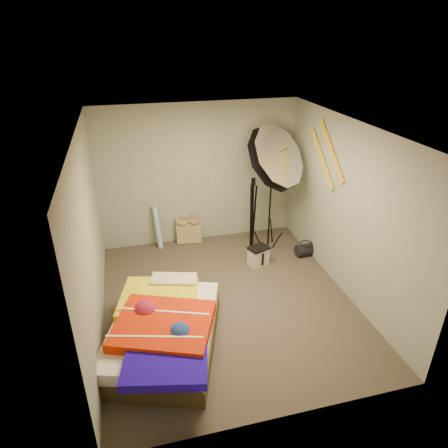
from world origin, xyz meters
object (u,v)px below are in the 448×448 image
object	(u,v)px
photo_umbrella	(273,159)
camera_tripod	(252,209)
duffel_bag	(306,250)
bed	(164,330)
camera_case	(258,256)
tote_bag	(189,231)
wrapping_roll	(158,227)

from	to	relation	value
photo_umbrella	camera_tripod	bearing A→B (deg)	139.50
duffel_bag	bed	bearing A→B (deg)	-152.66
camera_case	duffel_bag	size ratio (longest dim) A/B	0.87
tote_bag	bed	world-z (taller)	bed
duffel_bag	photo_umbrella	world-z (taller)	photo_umbrella
camera_case	camera_tripod	xyz separation A→B (m)	(0.06, 0.57, 0.60)
wrapping_roll	bed	world-z (taller)	wrapping_roll
tote_bag	photo_umbrella	size ratio (longest dim) A/B	0.19
tote_bag	camera_tripod	size ratio (longest dim) A/B	0.34
tote_bag	bed	bearing A→B (deg)	-101.50
bed	camera_tripod	bearing A→B (deg)	49.25
camera_tripod	photo_umbrella	bearing A→B (deg)	-40.50
bed	camera_tripod	xyz separation A→B (m)	(1.81, 2.10, 0.50)
tote_bag	camera_case	distance (m)	1.45
camera_case	bed	xyz separation A→B (m)	(-1.75, -1.53, 0.11)
camera_case	camera_tripod	world-z (taller)	camera_tripod
camera_case	photo_umbrella	xyz separation A→B (m)	(0.30, 0.37, 1.54)
duffel_bag	photo_umbrella	distance (m)	1.72
camera_case	bed	distance (m)	2.32
tote_bag	wrapping_roll	bearing A→B (deg)	-170.13
wrapping_roll	tote_bag	bearing A→B (deg)	5.03
wrapping_roll	camera_case	bearing A→B (deg)	-33.35
wrapping_roll	duffel_bag	xyz separation A→B (m)	(2.44, -0.94, -0.29)
camera_case	photo_umbrella	world-z (taller)	photo_umbrella
bed	wrapping_roll	bearing A→B (deg)	85.46
duffel_bag	photo_umbrella	xyz separation A→B (m)	(-0.60, 0.29, 1.58)
camera_tripod	duffel_bag	bearing A→B (deg)	-30.41
bed	camera_case	bearing A→B (deg)	41.21
tote_bag	camera_tripod	xyz separation A→B (m)	(1.05, -0.50, 0.53)
wrapping_roll	camera_case	size ratio (longest dim) A/B	2.58
wrapping_roll	photo_umbrella	xyz separation A→B (m)	(1.85, -0.65, 1.30)
camera_case	duffel_bag	xyz separation A→B (m)	(0.90, 0.08, -0.05)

